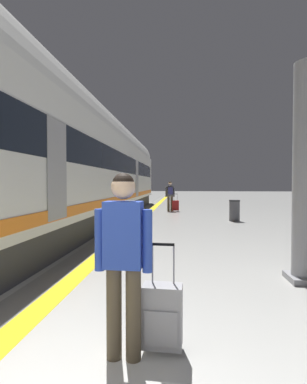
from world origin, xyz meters
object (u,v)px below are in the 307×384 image
object	(u,v)px
platform_pillar	(307,177)
waste_bin	(235,210)
suitcase_near	(175,205)
rolling_suitcase_foreground	(162,316)
high_speed_train	(73,159)
passenger_near	(170,193)
traveller_foreground	(123,252)

from	to	relation	value
platform_pillar	waste_bin	world-z (taller)	platform_pillar
suitcase_near	waste_bin	bearing A→B (deg)	-57.62
rolling_suitcase_foreground	platform_pillar	xyz separation A→B (m)	(2.23, 2.28, 1.37)
platform_pillar	high_speed_train	bearing A→B (deg)	138.00
suitcase_near	waste_bin	size ratio (longest dim) A/B	1.13
passenger_near	high_speed_train	bearing A→B (deg)	-115.95
rolling_suitcase_foreground	platform_pillar	bearing A→B (deg)	45.66
high_speed_train	passenger_near	bearing A→B (deg)	64.05
suitcase_near	platform_pillar	size ratio (longest dim) A/B	0.28
rolling_suitcase_foreground	passenger_near	xyz separation A→B (m)	(-0.49, 14.43, 0.68)
passenger_near	rolling_suitcase_foreground	bearing A→B (deg)	-88.07
rolling_suitcase_foreground	passenger_near	bearing A→B (deg)	91.93
rolling_suitcase_foreground	platform_pillar	distance (m)	3.47
rolling_suitcase_foreground	waste_bin	size ratio (longest dim) A/B	1.15
suitcase_near	platform_pillar	distance (m)	12.35
traveller_foreground	rolling_suitcase_foreground	distance (m)	0.74
high_speed_train	platform_pillar	bearing A→B (deg)	-42.00
rolling_suitcase_foreground	passenger_near	distance (m)	14.45
passenger_near	waste_bin	bearing A→B (deg)	-55.26
passenger_near	waste_bin	size ratio (longest dim) A/B	1.93
high_speed_train	traveller_foreground	size ratio (longest dim) A/B	17.99
waste_bin	platform_pillar	bearing A→B (deg)	-91.64
platform_pillar	waste_bin	bearing A→B (deg)	88.36
high_speed_train	traveller_foreground	bearing A→B (deg)	-66.40
waste_bin	high_speed_train	bearing A→B (deg)	-158.18
traveller_foreground	high_speed_train	bearing A→B (deg)	113.60
high_speed_train	platform_pillar	world-z (taller)	high_speed_train
passenger_near	waste_bin	distance (m)	5.20
rolling_suitcase_foreground	suitcase_near	distance (m)	14.32
traveller_foreground	waste_bin	distance (m)	10.70
high_speed_train	waste_bin	distance (m)	7.01
traveller_foreground	platform_pillar	distance (m)	3.61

